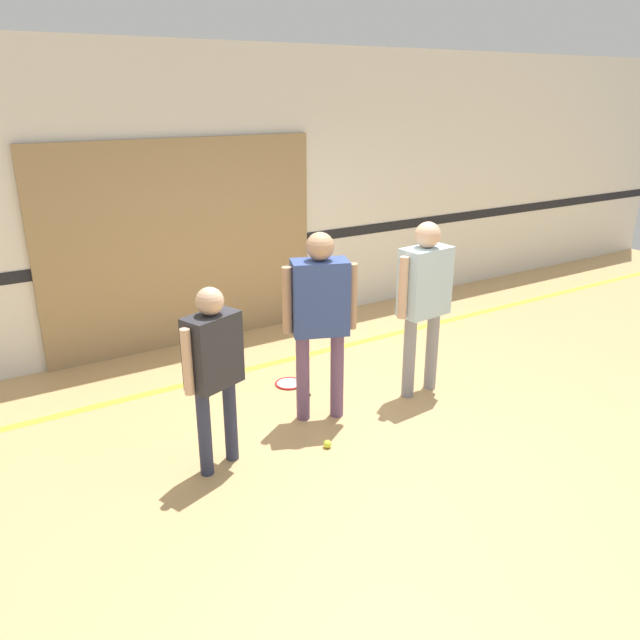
# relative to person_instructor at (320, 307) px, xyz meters

# --- Properties ---
(ground_plane) EXTENTS (16.00, 16.00, 0.00)m
(ground_plane) POSITION_rel_person_instructor_xyz_m (0.12, -0.18, -1.02)
(ground_plane) COLOR tan
(wall_back) EXTENTS (16.00, 0.07, 3.20)m
(wall_back) POSITION_rel_person_instructor_xyz_m (0.12, 2.33, 0.57)
(wall_back) COLOR silver
(wall_back) RESTS_ON ground_plane
(wall_panel) EXTENTS (3.09, 0.05, 2.26)m
(wall_panel) POSITION_rel_person_instructor_xyz_m (-0.34, 2.27, 0.11)
(wall_panel) COLOR #9E7F56
(wall_panel) RESTS_ON ground_plane
(floor_stripe) EXTENTS (14.40, 0.10, 0.01)m
(floor_stripe) POSITION_rel_person_instructor_xyz_m (0.12, 1.23, -1.02)
(floor_stripe) COLOR yellow
(floor_stripe) RESTS_ON ground_plane
(person_instructor) EXTENTS (0.59, 0.40, 1.65)m
(person_instructor) POSITION_rel_person_instructor_xyz_m (0.00, 0.00, 0.00)
(person_instructor) COLOR #6B4C70
(person_instructor) RESTS_ON ground_plane
(person_student_left) EXTENTS (0.52, 0.34, 1.43)m
(person_student_left) POSITION_rel_person_instructor_xyz_m (-1.06, -0.25, -0.14)
(person_student_left) COLOR #2D334C
(person_student_left) RESTS_ON ground_plane
(person_student_right) EXTENTS (0.62, 0.29, 1.64)m
(person_student_right) POSITION_rel_person_instructor_xyz_m (1.06, -0.08, -0.01)
(person_student_right) COLOR gray
(person_student_right) RESTS_ON ground_plane
(racket_spare_on_floor) EXTENTS (0.31, 0.49, 0.03)m
(racket_spare_on_floor) POSITION_rel_person_instructor_xyz_m (0.08, 0.69, -1.01)
(racket_spare_on_floor) COLOR red
(racket_spare_on_floor) RESTS_ON ground_plane
(tennis_ball_near_instructor) EXTENTS (0.07, 0.07, 0.07)m
(tennis_ball_near_instructor) POSITION_rel_person_instructor_xyz_m (-0.22, -0.47, -0.99)
(tennis_ball_near_instructor) COLOR #CCE038
(tennis_ball_near_instructor) RESTS_ON ground_plane
(tennis_ball_by_spare_racket) EXTENTS (0.07, 0.07, 0.07)m
(tennis_ball_by_spare_racket) POSITION_rel_person_instructor_xyz_m (0.30, 0.83, -0.99)
(tennis_ball_by_spare_racket) COLOR #CCE038
(tennis_ball_by_spare_racket) RESTS_ON ground_plane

